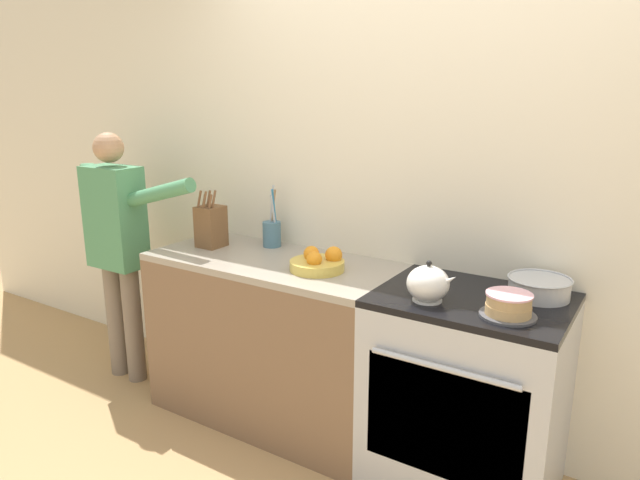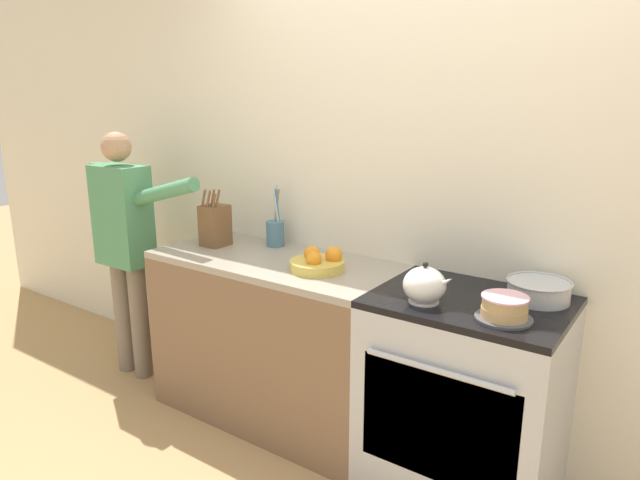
% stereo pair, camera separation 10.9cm
% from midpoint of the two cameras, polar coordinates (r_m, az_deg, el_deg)
% --- Properties ---
extents(wall_back, '(8.00, 0.04, 2.60)m').
position_cam_midpoint_polar(wall_back, '(2.78, 10.06, 5.42)').
color(wall_back, silver).
rests_on(wall_back, ground_plane).
extents(counter_cabinet, '(1.32, 0.60, 0.90)m').
position_cam_midpoint_polar(counter_cabinet, '(3.11, -5.65, -9.83)').
color(counter_cabinet, brown).
rests_on(counter_cabinet, ground_plane).
extents(stove_range, '(0.79, 0.64, 0.90)m').
position_cam_midpoint_polar(stove_range, '(2.66, 13.18, -14.71)').
color(stove_range, '#B7BABF').
rests_on(stove_range, ground_plane).
extents(layer_cake, '(0.22, 0.22, 0.09)m').
position_cam_midpoint_polar(layer_cake, '(2.28, 17.03, -6.31)').
color(layer_cake, '#4C4C51').
rests_on(layer_cake, stove_range).
extents(tea_kettle, '(0.21, 0.18, 0.17)m').
position_cam_midpoint_polar(tea_kettle, '(2.37, 9.50, -4.35)').
color(tea_kettle, white).
rests_on(tea_kettle, stove_range).
extents(mixing_bowl, '(0.26, 0.26, 0.09)m').
position_cam_midpoint_polar(mixing_bowl, '(2.54, 19.93, -4.47)').
color(mixing_bowl, '#B7BABF').
rests_on(mixing_bowl, stove_range).
extents(knife_block, '(0.13, 0.14, 0.32)m').
position_cam_midpoint_polar(knife_block, '(3.21, -11.82, 1.38)').
color(knife_block, brown).
rests_on(knife_block, counter_cabinet).
extents(utensil_crock, '(0.10, 0.10, 0.34)m').
position_cam_midpoint_polar(utensil_crock, '(3.17, -5.81, 0.79)').
color(utensil_crock, '#477084').
rests_on(utensil_crock, counter_cabinet).
extents(fruit_bowl, '(0.26, 0.26, 0.11)m').
position_cam_midpoint_polar(fruit_bowl, '(2.75, -1.31, -2.27)').
color(fruit_bowl, gold).
rests_on(fruit_bowl, counter_cabinet).
extents(person_baker, '(0.89, 0.20, 1.51)m').
position_cam_midpoint_polar(person_baker, '(3.59, -20.40, 0.18)').
color(person_baker, '#7A6B5B').
rests_on(person_baker, ground_plane).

